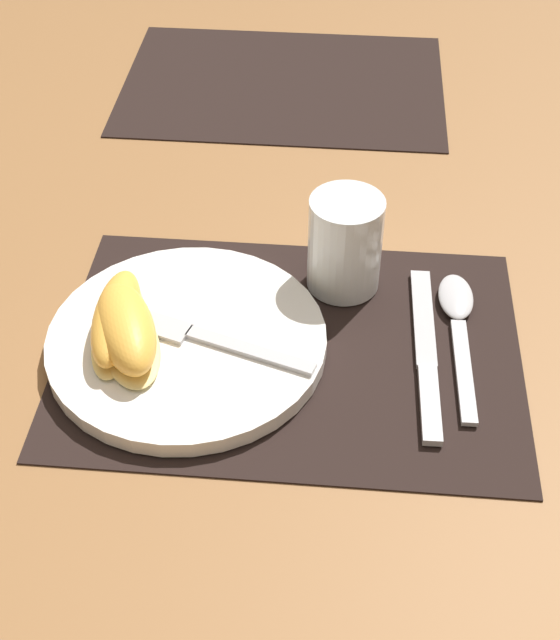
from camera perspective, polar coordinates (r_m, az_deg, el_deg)
ground_plane at (r=0.82m, az=0.64°, el=-1.89°), size 3.00×3.00×0.00m
placemat at (r=0.82m, az=0.64°, el=-1.79°), size 0.42×0.30×0.00m
placemat_far at (r=1.23m, az=0.21°, el=14.91°), size 0.42×0.30×0.00m
plate at (r=0.82m, az=-5.97°, el=-1.36°), size 0.26×0.26×0.02m
juice_glass at (r=0.86m, az=4.16°, el=4.57°), size 0.07×0.07×0.10m
knife at (r=0.82m, az=9.33°, el=-2.18°), size 0.02×0.22×0.01m
spoon at (r=0.86m, az=11.31°, el=0.30°), size 0.03×0.19×0.01m
fork at (r=0.81m, az=-5.38°, el=-0.90°), size 0.20×0.08×0.00m
citrus_wedge_0 at (r=0.82m, az=-10.41°, el=0.04°), size 0.05×0.13×0.04m
citrus_wedge_1 at (r=0.80m, az=-9.80°, el=-0.65°), size 0.10×0.13×0.04m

